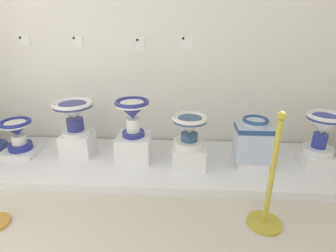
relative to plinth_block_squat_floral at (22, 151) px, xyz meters
name	(u,v)px	position (x,y,z in m)	size (l,w,h in m)	color
wall_back	(165,24)	(1.60, 0.52, 1.34)	(4.42, 0.06, 2.92)	white
display_platform	(162,164)	(1.60, -0.06, -0.08)	(3.80, 1.05, 0.09)	white
plinth_block_squat_floral	(22,151)	(0.00, 0.00, 0.00)	(0.37, 0.35, 0.06)	white
antique_toilet_squat_floral	(17,131)	(0.00, 0.00, 0.25)	(0.33, 0.33, 0.34)	navy
plinth_block_tall_cobalt	(78,144)	(0.65, 0.04, 0.10)	(0.33, 0.31, 0.25)	white
antique_toilet_tall_cobalt	(74,112)	(0.65, 0.04, 0.47)	(0.42, 0.42, 0.36)	white
plinth_block_leftmost	(134,147)	(1.30, -0.04, 0.11)	(0.35, 0.35, 0.27)	white
antique_toilet_leftmost	(132,112)	(1.30, -0.04, 0.51)	(0.35, 0.35, 0.39)	navy
plinth_block_central_ornate	(189,155)	(1.89, -0.14, 0.08)	(0.33, 0.38, 0.22)	white
antique_toilet_central_ornate	(190,127)	(1.89, -0.14, 0.39)	(0.36, 0.36, 0.32)	white
plinth_block_broad_patterned	(250,161)	(2.54, -0.08, 0.00)	(0.30, 0.33, 0.06)	white
antique_toilet_broad_patterned	(253,138)	(2.54, -0.08, 0.26)	(0.36, 0.26, 0.45)	silver
plinth_block_pale_glazed	(315,159)	(3.20, -0.07, 0.04)	(0.29, 0.28, 0.14)	white
antique_toilet_pale_glazed	(322,128)	(3.20, -0.07, 0.38)	(0.34, 0.34, 0.43)	white
info_placard_first	(24,41)	(-0.01, 0.48, 1.17)	(0.13, 0.01, 0.11)	white
info_placard_second	(78,42)	(0.61, 0.48, 1.16)	(0.12, 0.01, 0.13)	white
info_placard_third	(140,44)	(1.32, 0.48, 1.13)	(0.09, 0.01, 0.15)	white
info_placard_fourth	(187,42)	(1.85, 0.48, 1.15)	(0.13, 0.01, 0.14)	white
stanchion_post_near_right	(268,197)	(2.48, -0.89, 0.14)	(0.27, 0.27, 0.94)	gold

